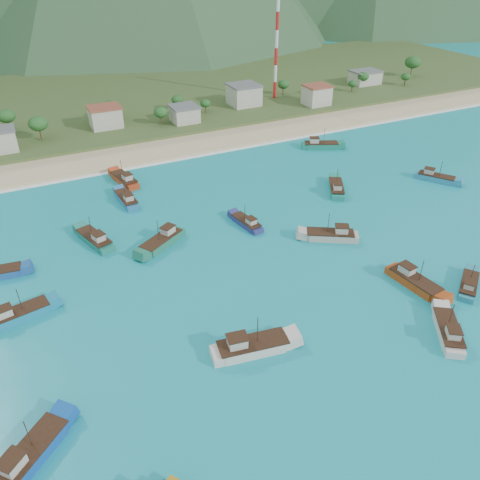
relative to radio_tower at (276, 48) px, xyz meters
name	(u,v)px	position (x,y,z in m)	size (l,w,h in m)	color
ground	(258,313)	(-64.31, -108.00, -20.09)	(600.00, 600.00, 0.00)	#0C7B87
beach	(135,154)	(-64.31, -29.00, -20.09)	(400.00, 18.00, 1.20)	beige
land	(94,101)	(-64.31, 32.00, -20.09)	(400.00, 110.00, 2.40)	#385123
surf_line	(144,166)	(-64.31, -38.50, -20.09)	(400.00, 2.50, 0.08)	white
village	(139,113)	(-55.99, -5.71, -15.28)	(218.45, 28.98, 7.37)	beige
vegetation	(103,116)	(-67.88, -5.07, -14.90)	(278.66, 25.94, 9.25)	#235623
radio_tower	(276,48)	(0.00, 0.00, 0.00)	(1.20, 1.20, 36.98)	red
boat_1	(125,180)	(-71.93, -47.40, -19.30)	(5.40, 11.41, 6.49)	#AB3717
boat_3	(19,315)	(-101.06, -91.59, -19.34)	(11.03, 5.13, 6.28)	#137BA4
boat_8	(336,189)	(-24.91, -75.81, -19.34)	(8.14, 10.70, 6.27)	#177B69
boat_10	(331,236)	(-39.31, -93.91, -19.29)	(11.21, 8.47, 6.55)	#B0AC9F
boat_11	(448,332)	(-39.31, -126.05, -19.37)	(8.33, 10.26, 6.10)	beige
boat_12	(29,457)	(-101.90, -119.72, -19.24)	(10.90, 10.33, 6.86)	#0F4BA3
boat_13	(468,286)	(-26.64, -118.85, -19.52)	(8.84, 7.42, 5.31)	teal
boat_16	(414,282)	(-34.97, -113.82, -19.29)	(4.61, 11.39, 6.54)	#A23D14
boat_20	(127,200)	(-74.25, -58.47, -19.38)	(3.78, 10.44, 6.05)	#256A9E
boat_21	(162,241)	(-72.32, -80.32, -19.28)	(11.31, 8.74, 6.65)	#1E6D54
boat_24	(247,223)	(-52.97, -81.05, -19.51)	(4.16, 9.38, 5.35)	navy
boat_25	(95,240)	(-84.83, -73.52, -19.32)	(6.39, 11.33, 6.42)	#1B7161
boat_26	(435,178)	(2.58, -81.99, -19.39)	(8.17, 10.16, 6.03)	teal
boat_27	(320,146)	(-11.69, -49.34, -19.28)	(11.56, 7.68, 6.62)	#157762
boat_29	(251,347)	(-69.42, -115.42, -19.17)	(12.60, 5.47, 7.20)	silver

